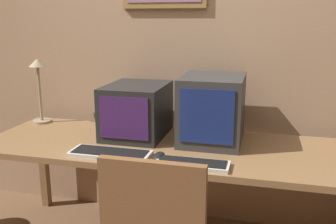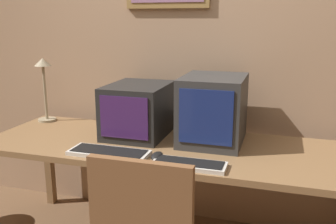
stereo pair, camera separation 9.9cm
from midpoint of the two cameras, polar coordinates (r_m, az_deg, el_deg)
The scene contains 8 objects.
wall_back at distance 2.63m, azimuth 1.61°, elevation 10.75°, with size 8.00×0.08×2.60m.
desk at distance 2.29m, azimuth -1.24°, elevation -6.43°, with size 2.28×0.77×0.72m.
monitor_left at distance 2.42m, azimuth -5.94°, elevation 0.27°, with size 0.37×0.47×0.33m.
monitor_right at distance 2.29m, azimuth 5.55°, elevation 0.46°, with size 0.37×0.46×0.41m.
keyboard_main at distance 2.12m, azimuth -10.15°, elevation -6.24°, with size 0.45×0.17×0.03m.
keyboard_side at distance 1.94m, azimuth 2.25°, elevation -7.90°, with size 0.38×0.14×0.03m.
mouse_near_keyboard at distance 2.04m, azimuth -2.78°, elevation -6.73°, with size 0.06×0.11×0.04m.
desk_lamp at distance 2.86m, azimuth -20.05°, elevation 4.60°, with size 0.13×0.13×0.47m.
Camera 1 is at (0.53, -1.27, 1.45)m, focal length 40.00 mm.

